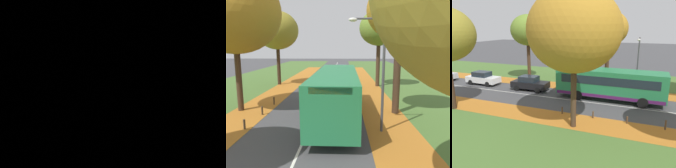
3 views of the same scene
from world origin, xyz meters
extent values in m
cube|color=#B26B23|center=(-4.60, 14.00, 0.01)|extent=(2.80, 60.00, 0.00)
cube|color=#476B2D|center=(9.20, 20.00, 0.00)|extent=(12.00, 90.00, 0.01)
cube|color=#B26B23|center=(4.60, 14.00, 0.01)|extent=(2.80, 60.00, 0.00)
cube|color=silver|center=(0.00, 20.00, 0.00)|extent=(0.12, 80.00, 0.01)
ellipsoid|color=olive|center=(-5.82, 1.61, 6.30)|extent=(4.89, 4.89, 4.40)
cylinder|color=#422D1E|center=(-5.43, 10.72, 2.24)|extent=(0.40, 0.40, 4.48)
cylinder|color=#422D1E|center=(5.82, 20.84, 2.47)|extent=(0.45, 0.45, 4.95)
ellipsoid|color=olive|center=(5.82, 20.84, 6.58)|extent=(4.36, 4.36, 3.93)
cylinder|color=#4C3823|center=(-3.55, 12.33, 0.31)|extent=(0.12, 0.12, 0.61)
cube|color=#237A47|center=(1.49, 9.36, 1.73)|extent=(2.62, 10.43, 2.50)
cube|color=#19232D|center=(1.49, 9.36, 2.13)|extent=(2.64, 9.18, 0.80)
cube|color=#4C1951|center=(1.49, 9.36, 0.66)|extent=(2.64, 10.22, 0.32)
cylinder|color=black|center=(2.71, 12.21, 0.48)|extent=(0.31, 0.96, 0.96)
cylinder|color=black|center=(0.34, 12.23, 0.48)|extent=(0.31, 0.96, 0.96)
cube|color=black|center=(1.60, 18.29, 0.67)|extent=(1.82, 4.25, 0.70)
cube|color=#19232D|center=(1.60, 18.44, 1.32)|extent=(1.50, 2.06, 0.60)
cylinder|color=black|center=(2.42, 17.01, 0.32)|extent=(0.24, 0.65, 0.64)
cylinder|color=black|center=(0.86, 16.97, 0.32)|extent=(0.24, 0.65, 0.64)
cylinder|color=black|center=(2.34, 19.62, 0.32)|extent=(0.24, 0.65, 0.64)
cylinder|color=black|center=(0.78, 19.57, 0.32)|extent=(0.24, 0.65, 0.64)
cube|color=silver|center=(1.68, 25.03, 0.67)|extent=(1.76, 4.22, 0.70)
cube|color=#19232D|center=(1.68, 25.18, 1.32)|extent=(1.47, 2.04, 0.60)
cylinder|color=black|center=(2.44, 23.72, 0.32)|extent=(0.23, 0.64, 0.64)
cylinder|color=black|center=(0.88, 23.74, 0.32)|extent=(0.23, 0.64, 0.64)
cylinder|color=black|center=(2.48, 26.32, 0.32)|extent=(0.23, 0.64, 0.64)
cylinder|color=black|center=(0.91, 26.35, 0.32)|extent=(0.23, 0.64, 0.64)
cube|color=#B7BABF|center=(1.45, 31.84, 0.67)|extent=(1.80, 4.24, 0.70)
cube|color=#19232D|center=(1.45, 31.99, 1.32)|extent=(1.49, 2.05, 0.60)
cylinder|color=black|center=(2.20, 30.52, 0.32)|extent=(0.23, 0.64, 0.64)
cylinder|color=black|center=(0.64, 30.56, 0.32)|extent=(0.23, 0.64, 0.64)
cylinder|color=black|center=(2.26, 33.12, 0.32)|extent=(0.23, 0.64, 0.64)
cylinder|color=black|center=(0.70, 33.16, 0.32)|extent=(0.23, 0.64, 0.64)
camera|label=1|loc=(-6.20, -0.30, 6.30)|focal=50.00mm
camera|label=2|loc=(1.98, -4.23, 4.52)|focal=35.00mm
camera|label=3|loc=(-19.29, 6.03, 7.10)|focal=35.00mm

